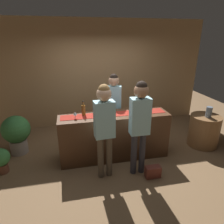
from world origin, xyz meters
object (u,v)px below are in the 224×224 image
customer_browsing (104,122)px  vase_on_side_table (209,112)px  wine_glass_near_customer (75,114)px  round_side_table (204,131)px  potted_plant_tall (16,132)px  bartender (114,102)px  handbag (153,172)px  wine_bottle_amber (84,110)px  customer_sipping (140,119)px  potted_plant_small (1,159)px  wine_glass_mid_counter (111,111)px  wine_bottle_green (135,107)px

customer_browsing → vase_on_side_table: size_ratio=7.23×
vase_on_side_table → customer_browsing: bearing=-167.0°
wine_glass_near_customer → round_side_table: bearing=1.8°
potted_plant_tall → vase_on_side_table: bearing=-8.3°
bartender → handbag: size_ratio=6.00×
wine_glass_near_customer → wine_bottle_amber: bearing=39.3°
bartender → customer_browsing: size_ratio=0.97×
customer_browsing → round_side_table: bearing=9.9°
bartender → customer_sipping: 1.25m
potted_plant_small → handbag: potted_plant_small is taller
wine_bottle_amber → bartender: bartender is taller
round_side_table → vase_on_side_table: vase_on_side_table is taller
bartender → customer_browsing: bearing=84.0°
wine_glass_mid_counter → vase_on_side_table: 2.26m
bartender → vase_on_side_table: bartender is taller
bartender → round_side_table: 2.23m
wine_bottle_amber → potted_plant_tall: (-1.43, 0.50, -0.58)m
wine_bottle_green → round_side_table: (1.72, -0.02, -0.71)m
wine_bottle_amber → round_side_table: size_ratio=0.41×
round_side_table → customer_browsing: bearing=-165.7°
wine_glass_near_customer → round_side_table: (2.94, 0.09, -0.70)m
wine_bottle_green → wine_bottle_amber: 1.05m
wine_bottle_green → potted_plant_small: bearing=-176.8°
wine_bottle_green → wine_glass_near_customer: wine_bottle_green is taller
wine_bottle_amber → bartender: 0.90m
wine_bottle_amber → wine_glass_mid_counter: 0.54m
potted_plant_small → handbag: bearing=-14.9°
handbag → wine_bottle_green: bearing=96.0°
bartender → customer_sipping: customer_sipping is taller
bartender → round_side_table: bearing=178.1°
potted_plant_small → handbag: (2.74, -0.73, -0.18)m
customer_browsing → potted_plant_tall: 2.17m
potted_plant_tall → wine_glass_near_customer: bearing=-26.9°
wine_glass_mid_counter → customer_sipping: 0.68m
wine_bottle_amber → wine_glass_mid_counter: bearing=-17.3°
wine_glass_mid_counter → vase_on_side_table: bearing=1.3°
wine_glass_mid_counter → bartender: bartender is taller
wine_bottle_amber → customer_sipping: (0.91, -0.71, 0.02)m
vase_on_side_table → handbag: size_ratio=0.86×
wine_glass_mid_counter → vase_on_side_table: size_ratio=0.60×
potted_plant_tall → bartender: bearing=0.6°
wine_glass_mid_counter → handbag: 1.37m
handbag → wine_glass_near_customer: bearing=149.7°
wine_glass_near_customer → bartender: 1.12m
customer_sipping → round_side_table: 2.11m
bartender → potted_plant_small: (-2.32, -0.70, -0.75)m
wine_bottle_amber → vase_on_side_table: size_ratio=1.26×
bartender → customer_sipping: (0.19, -1.23, 0.06)m
customer_sipping → round_side_table: (1.86, 0.66, -0.73)m
customer_sipping → handbag: 1.04m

